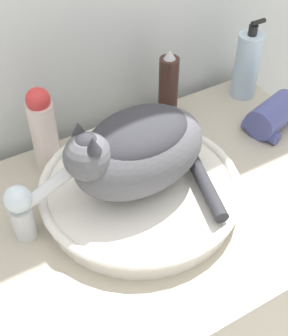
% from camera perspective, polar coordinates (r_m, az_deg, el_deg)
% --- Properties ---
extents(vanity_counter, '(0.93, 0.59, 0.86)m').
position_cam_1_polar(vanity_counter, '(1.34, 1.46, -16.68)').
color(vanity_counter, '#B2A893').
rests_on(vanity_counter, ground_plane).
extents(sink_basin, '(0.42, 0.42, 0.05)m').
position_cam_1_polar(sink_basin, '(0.97, -0.48, -2.63)').
color(sink_basin, white).
rests_on(sink_basin, vanity_counter).
extents(cat, '(0.30, 0.28, 0.19)m').
position_cam_1_polar(cat, '(0.89, -0.87, 2.32)').
color(cat, '#56565B').
rests_on(cat, sink_basin).
extents(faucet, '(0.14, 0.05, 0.15)m').
position_cam_1_polar(faucet, '(0.90, -14.24, -4.58)').
color(faucet, silver).
rests_on(faucet, vanity_counter).
extents(hairspray_can_black, '(0.05, 0.05, 0.20)m').
position_cam_1_polar(hairspray_can_black, '(1.14, 2.97, 9.44)').
color(hairspray_can_black, '#331E19').
rests_on(hairspray_can_black, vanity_counter).
extents(soap_pump_bottle, '(0.07, 0.07, 0.21)m').
position_cam_1_polar(soap_pump_bottle, '(1.27, 12.45, 12.16)').
color(soap_pump_bottle, silver).
rests_on(soap_pump_bottle, vanity_counter).
extents(lotion_bottle_white, '(0.06, 0.06, 0.21)m').
position_cam_1_polar(lotion_bottle_white, '(1.02, -12.15, 4.63)').
color(lotion_bottle_white, silver).
rests_on(lotion_bottle_white, vanity_counter).
extents(hair_dryer, '(0.16, 0.12, 0.08)m').
position_cam_1_polar(hair_dryer, '(1.19, 15.43, 6.18)').
color(hair_dryer, '#474C8C').
rests_on(hair_dryer, vanity_counter).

